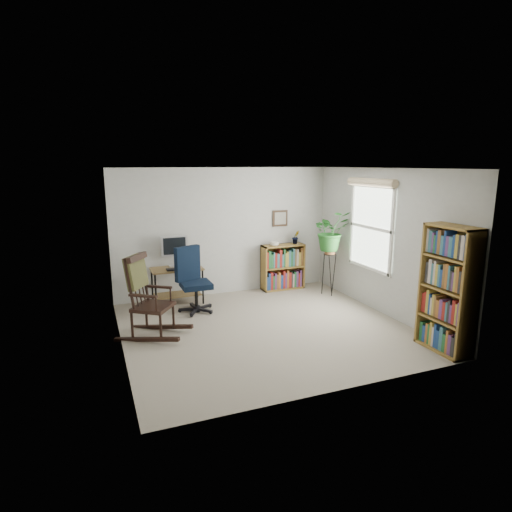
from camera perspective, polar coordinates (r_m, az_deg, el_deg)
name	(u,v)px	position (r m, az deg, el deg)	size (l,w,h in m)	color
floor	(266,328)	(6.64, 1.29, -9.58)	(4.20, 4.00, 0.00)	gray
ceiling	(266,168)	(6.17, 1.39, 11.60)	(4.20, 4.00, 0.00)	silver
wall_back	(225,232)	(8.15, -4.15, 3.24)	(4.20, 0.00, 2.40)	#BABBB6
wall_front	(340,287)	(4.57, 11.15, -4.07)	(4.20, 0.00, 2.40)	#BABBB6
wall_left	(117,263)	(5.83, -18.05, -0.93)	(0.00, 4.00, 2.40)	#BABBB6
wall_right	(383,242)	(7.36, 16.59, 1.80)	(0.00, 4.00, 2.40)	#BABBB6
window	(371,228)	(7.54, 15.04, 3.67)	(0.12, 1.20, 1.50)	white
desk	(177,286)	(7.81, -10.44, -3.90)	(0.90, 0.50, 0.65)	olive
monitor	(175,251)	(7.80, -10.81, 0.63)	(0.46, 0.16, 0.56)	silver
keyboard	(178,269)	(7.61, -10.36, -1.70)	(0.40, 0.15, 0.03)	black
office_chair	(196,280)	(7.25, -8.03, -3.14)	(0.61, 0.61, 1.12)	black
rocking_chair	(153,296)	(6.33, -13.63, -5.15)	(0.63, 1.06, 1.23)	black
low_bookshelf	(283,267)	(8.54, 3.60, -1.46)	(0.86, 0.29, 0.90)	olive
tall_bookshelf	(448,290)	(6.16, 24.22, -4.10)	(0.32, 0.74, 1.70)	olive
plant_stand	(329,271)	(8.27, 9.72, -1.97)	(0.26, 0.26, 0.93)	black
spider_plant	(331,212)	(8.07, 10.01, 5.82)	(1.69, 1.88, 1.46)	#226122
potted_plant_small	(296,241)	(8.56, 5.31, 2.01)	(0.13, 0.24, 0.11)	#226122
framed_picture	(280,218)	(8.50, 3.26, 5.03)	(0.32, 0.04, 0.32)	black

